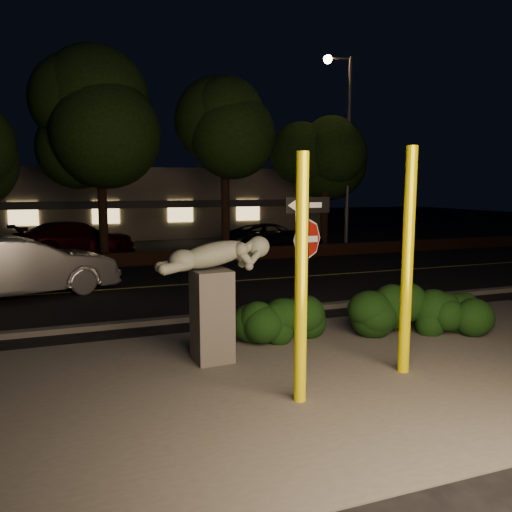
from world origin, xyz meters
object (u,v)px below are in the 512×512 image
at_px(streetlight, 345,137).
at_px(signpost, 307,240).
at_px(parked_car_red, 71,241).
at_px(parked_car_darkred, 77,239).
at_px(yellow_pole_right, 407,262).
at_px(parked_car_dark, 273,237).
at_px(yellow_pole_left, 301,281).
at_px(silver_sedan, 20,267).
at_px(sculpture, 214,286).

bearing_deg(streetlight, signpost, -107.78).
xyz_separation_m(parked_car_red, parked_car_darkred, (0.22, 0.14, 0.08)).
bearing_deg(parked_car_red, parked_car_darkred, -59.02).
distance_m(yellow_pole_right, parked_car_dark, 15.22).
height_order(parked_car_red, parked_car_darkred, parked_car_darkred).
distance_m(signpost, parked_car_dark, 13.45).
relative_size(yellow_pole_left, silver_sedan, 0.69).
bearing_deg(parked_car_darkred, silver_sedan, 149.32).
height_order(yellow_pole_right, parked_car_red, yellow_pole_right).
height_order(sculpture, streetlight, streetlight).
xyz_separation_m(yellow_pole_left, signpost, (1.31, 2.52, 0.26)).
xyz_separation_m(silver_sedan, parked_car_dark, (9.98, 6.55, -0.17)).
height_order(signpost, sculpture, signpost).
bearing_deg(yellow_pole_left, silver_sedan, 116.25).
relative_size(yellow_pole_left, parked_car_red, 0.89).
height_order(yellow_pole_left, silver_sedan, yellow_pole_left).
bearing_deg(sculpture, streetlight, 48.88).
relative_size(sculpture, silver_sedan, 0.43).
relative_size(signpost, streetlight, 0.31).
bearing_deg(parked_car_darkred, parked_car_dark, -121.04).
distance_m(streetlight, parked_car_darkred, 12.75).
xyz_separation_m(streetlight, parked_car_darkred, (-11.73, 2.21, -4.48)).
distance_m(signpost, parked_car_red, 14.79).
bearing_deg(parked_car_darkred, parked_car_red, 101.81).
bearing_deg(parked_car_dark, yellow_pole_left, 159.72).
relative_size(sculpture, parked_car_darkred, 0.42).
bearing_deg(parked_car_red, parked_car_dark, -100.75).
relative_size(yellow_pole_right, streetlight, 0.41).
distance_m(yellow_pole_right, streetlight, 16.09).
distance_m(sculpture, silver_sedan, 7.54).
bearing_deg(silver_sedan, yellow_pole_right, -159.50).
distance_m(yellow_pole_left, sculpture, 2.13).
bearing_deg(parked_car_darkred, streetlight, -121.09).
relative_size(signpost, parked_car_darkred, 0.54).
bearing_deg(parked_car_dark, sculpture, 154.50).
relative_size(sculpture, parked_car_dark, 0.46).
bearing_deg(silver_sedan, parked_car_dark, -73.71).
height_order(sculpture, silver_sedan, sculpture).
bearing_deg(streetlight, sculpture, -112.81).
relative_size(signpost, parked_car_red, 0.72).
relative_size(yellow_pole_left, sculpture, 1.61).
xyz_separation_m(yellow_pole_left, parked_car_dark, (5.74, 15.15, -1.06)).
bearing_deg(yellow_pole_left, parked_car_dark, 69.27).
distance_m(parked_car_darkred, parked_car_dark, 8.65).
bearing_deg(streetlight, silver_sedan, -141.10).
bearing_deg(signpost, parked_car_red, 103.18).
bearing_deg(yellow_pole_right, parked_car_dark, 75.85).
relative_size(signpost, sculpture, 1.31).
bearing_deg(yellow_pole_left, sculpture, 108.87).
xyz_separation_m(sculpture, parked_car_red, (-2.31, 14.63, -0.65)).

